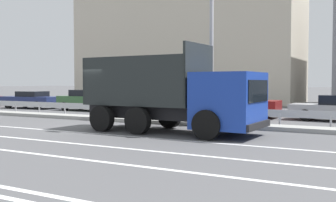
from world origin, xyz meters
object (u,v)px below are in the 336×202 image
parked_car_2 (87,100)px  parked_car_3 (160,102)px  median_road_sign (112,93)px  parked_car_4 (243,105)px  parked_car_1 (31,99)px  street_lamp_1 (210,12)px  dump_truck (190,102)px

parked_car_2 → parked_car_3: size_ratio=1.08×
median_road_sign → parked_car_4: median_road_sign is taller
parked_car_1 → parked_car_2: bearing=-93.2°
street_lamp_1 → parked_car_2: 13.24m
median_road_sign → parked_car_1: bearing=156.6°
dump_truck → parked_car_1: size_ratio=1.57×
parked_car_1 → parked_car_4: size_ratio=1.18×
street_lamp_1 → parked_car_4: bearing=91.4°
median_road_sign → parked_car_3: median_road_sign is taller
dump_truck → parked_car_2: size_ratio=1.70×
parked_car_3 → parked_car_1: bearing=89.6°
median_road_sign → street_lamp_1: (5.48, -0.24, 3.67)m
dump_truck → parked_car_1: dump_truck is taller
dump_truck → street_lamp_1: (-0.23, 2.52, 3.84)m
parked_car_3 → parked_car_4: 5.64m
median_road_sign → street_lamp_1: street_lamp_1 is taller
dump_truck → street_lamp_1: 4.60m
dump_truck → median_road_sign: bearing=-113.7°
median_road_sign → parked_car_2: median_road_sign is taller
parked_car_2 → parked_car_4: bearing=93.1°
street_lamp_1 → median_road_sign: bearing=177.5°
parked_car_4 → parked_car_2: bearing=-90.0°
parked_car_2 → parked_car_3: (5.61, 0.43, -0.02)m
parked_car_3 → street_lamp_1: bearing=-137.9°
dump_truck → median_road_sign: 6.35m
dump_truck → median_road_sign: size_ratio=2.82×
parked_car_2 → parked_car_3: bearing=97.1°
street_lamp_1 → parked_car_1: (-16.64, 5.08, -4.39)m
dump_truck → parked_car_4: bearing=-175.2°
dump_truck → street_lamp_1: size_ratio=0.80×
dump_truck → parked_car_1: 18.51m
street_lamp_1 → dump_truck: bearing=-84.7°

